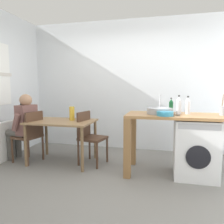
{
  "coord_description": "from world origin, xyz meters",
  "views": [
    {
      "loc": [
        0.75,
        -2.82,
        1.33
      ],
      "look_at": [
        -0.03,
        0.45,
        0.93
      ],
      "focal_mm": 34.67,
      "sensor_mm": 36.0,
      "label": 1
    }
  ],
  "objects_px": {
    "dining_table": "(62,126)",
    "bottle_clear_small": "(188,106)",
    "bottle_tall_green": "(171,106)",
    "utensil_crock": "(224,110)",
    "seated_person": "(23,124)",
    "vase": "(72,113)",
    "washing_machine": "(195,148)",
    "bottle_squat_brown": "(179,105)",
    "chair_opposite": "(89,135)",
    "mixing_bowl": "(165,113)",
    "chair_person_seat": "(30,134)"
  },
  "relations": [
    {
      "from": "seated_person",
      "to": "mixing_bowl",
      "type": "height_order",
      "value": "seated_person"
    },
    {
      "from": "chair_opposite",
      "to": "bottle_tall_green",
      "type": "bearing_deg",
      "value": 105.18
    },
    {
      "from": "seated_person",
      "to": "dining_table",
      "type": "bearing_deg",
      "value": -71.44
    },
    {
      "from": "bottle_tall_green",
      "to": "utensil_crock",
      "type": "height_order",
      "value": "utensil_crock"
    },
    {
      "from": "chair_person_seat",
      "to": "seated_person",
      "type": "relative_size",
      "value": 0.75
    },
    {
      "from": "dining_table",
      "to": "washing_machine",
      "type": "xyz_separation_m",
      "value": [
        2.18,
        -0.1,
        -0.21
      ]
    },
    {
      "from": "bottle_squat_brown",
      "to": "bottle_clear_small",
      "type": "bearing_deg",
      "value": -0.37
    },
    {
      "from": "chair_person_seat",
      "to": "dining_table",
      "type": "bearing_deg",
      "value": -66.18
    },
    {
      "from": "chair_opposite",
      "to": "bottle_clear_small",
      "type": "height_order",
      "value": "bottle_clear_small"
    },
    {
      "from": "vase",
      "to": "utensil_crock",
      "type": "bearing_deg",
      "value": -3.42
    },
    {
      "from": "chair_person_seat",
      "to": "utensil_crock",
      "type": "height_order",
      "value": "utensil_crock"
    },
    {
      "from": "bottle_tall_green",
      "to": "bottle_clear_small",
      "type": "relative_size",
      "value": 0.86
    },
    {
      "from": "seated_person",
      "to": "vase",
      "type": "relative_size",
      "value": 4.98
    },
    {
      "from": "chair_opposite",
      "to": "bottle_squat_brown",
      "type": "height_order",
      "value": "bottle_squat_brown"
    },
    {
      "from": "bottle_squat_brown",
      "to": "utensil_crock",
      "type": "bearing_deg",
      "value": -1.86
    },
    {
      "from": "chair_opposite",
      "to": "bottle_squat_brown",
      "type": "relative_size",
      "value": 3.18
    },
    {
      "from": "bottle_squat_brown",
      "to": "vase",
      "type": "bearing_deg",
      "value": 176.05
    },
    {
      "from": "dining_table",
      "to": "chair_person_seat",
      "type": "relative_size",
      "value": 1.22
    },
    {
      "from": "washing_machine",
      "to": "bottle_clear_small",
      "type": "height_order",
      "value": "bottle_clear_small"
    },
    {
      "from": "bottle_tall_green",
      "to": "vase",
      "type": "relative_size",
      "value": 0.97
    },
    {
      "from": "dining_table",
      "to": "seated_person",
      "type": "xyz_separation_m",
      "value": [
        -0.7,
        -0.08,
        0.03
      ]
    },
    {
      "from": "chair_person_seat",
      "to": "seated_person",
      "type": "xyz_separation_m",
      "value": [
        -0.16,
        0.03,
        0.16
      ]
    },
    {
      "from": "dining_table",
      "to": "bottle_clear_small",
      "type": "bearing_deg",
      "value": -0.67
    },
    {
      "from": "chair_opposite",
      "to": "vase",
      "type": "relative_size",
      "value": 3.74
    },
    {
      "from": "bottle_tall_green",
      "to": "bottle_clear_small",
      "type": "xyz_separation_m",
      "value": [
        0.23,
        -0.16,
        0.02
      ]
    },
    {
      "from": "seated_person",
      "to": "bottle_tall_green",
      "type": "distance_m",
      "value": 2.57
    },
    {
      "from": "chair_person_seat",
      "to": "bottle_squat_brown",
      "type": "xyz_separation_m",
      "value": [
        2.48,
        0.09,
        0.54
      ]
    },
    {
      "from": "vase",
      "to": "chair_opposite",
      "type": "bearing_deg",
      "value": -6.02
    },
    {
      "from": "dining_table",
      "to": "seated_person",
      "type": "height_order",
      "value": "seated_person"
    },
    {
      "from": "mixing_bowl",
      "to": "bottle_clear_small",
      "type": "bearing_deg",
      "value": 39.56
    },
    {
      "from": "chair_person_seat",
      "to": "bottle_squat_brown",
      "type": "bearing_deg",
      "value": -75.96
    },
    {
      "from": "dining_table",
      "to": "mixing_bowl",
      "type": "height_order",
      "value": "mixing_bowl"
    },
    {
      "from": "chair_person_seat",
      "to": "washing_machine",
      "type": "distance_m",
      "value": 2.73
    },
    {
      "from": "bottle_tall_green",
      "to": "mixing_bowl",
      "type": "bearing_deg",
      "value": -101.91
    },
    {
      "from": "bottle_squat_brown",
      "to": "vase",
      "type": "xyz_separation_m",
      "value": [
        -1.78,
        0.12,
        -0.19
      ]
    },
    {
      "from": "seated_person",
      "to": "bottle_squat_brown",
      "type": "distance_m",
      "value": 2.66
    },
    {
      "from": "dining_table",
      "to": "bottle_clear_small",
      "type": "xyz_separation_m",
      "value": [
        2.06,
        -0.02,
        0.4
      ]
    },
    {
      "from": "mixing_bowl",
      "to": "dining_table",
      "type": "bearing_deg",
      "value": 170.41
    },
    {
      "from": "chair_opposite",
      "to": "seated_person",
      "type": "height_order",
      "value": "seated_person"
    },
    {
      "from": "washing_machine",
      "to": "bottle_squat_brown",
      "type": "relative_size",
      "value": 3.04
    },
    {
      "from": "dining_table",
      "to": "seated_person",
      "type": "distance_m",
      "value": 0.71
    },
    {
      "from": "seated_person",
      "to": "washing_machine",
      "type": "xyz_separation_m",
      "value": [
        2.89,
        -0.01,
        -0.24
      ]
    },
    {
      "from": "utensil_crock",
      "to": "chair_person_seat",
      "type": "bearing_deg",
      "value": -178.66
    },
    {
      "from": "chair_opposite",
      "to": "mixing_bowl",
      "type": "xyz_separation_m",
      "value": [
        1.26,
        -0.36,
        0.45
      ]
    },
    {
      "from": "washing_machine",
      "to": "bottle_tall_green",
      "type": "bearing_deg",
      "value": 146.35
    },
    {
      "from": "bottle_tall_green",
      "to": "bottle_squat_brown",
      "type": "distance_m",
      "value": 0.2
    },
    {
      "from": "chair_opposite",
      "to": "seated_person",
      "type": "distance_m",
      "value": 1.2
    },
    {
      "from": "seated_person",
      "to": "bottle_squat_brown",
      "type": "bearing_deg",
      "value": -76.81
    },
    {
      "from": "seated_person",
      "to": "chair_opposite",
      "type": "bearing_deg",
      "value": -70.97
    },
    {
      "from": "chair_person_seat",
      "to": "mixing_bowl",
      "type": "height_order",
      "value": "mixing_bowl"
    }
  ]
}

